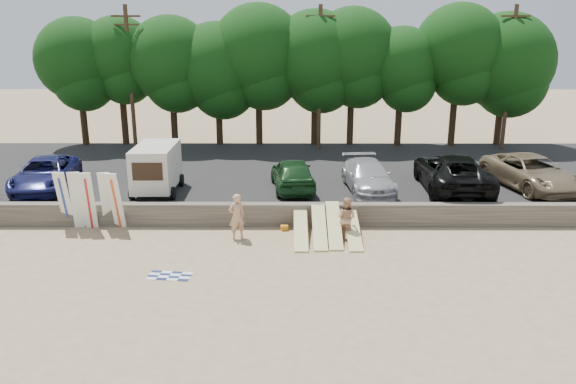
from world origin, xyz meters
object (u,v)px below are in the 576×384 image
beachgoer_b (346,218)px  car_3 (452,172)px  car_1 (293,174)px  car_4 (531,172)px  car_2 (368,176)px  beachgoer_a (237,216)px  box_trailer (156,166)px  cooler (320,230)px  car_0 (46,174)px

beachgoer_b → car_3: bearing=-109.6°
car_1 → beachgoer_b: 5.24m
car_1 → car_4: (11.71, 0.33, 0.02)m
car_1 → car_2: (3.63, -0.14, -0.07)m
car_1 → beachgoer_a: bearing=57.9°
box_trailer → car_1: size_ratio=0.79×
beachgoer_a → car_2: bearing=-168.8°
car_2 → beachgoer_b: bearing=-112.2°
cooler → car_4: bearing=6.1°
car_0 → beachgoer_b: bearing=-27.6°
box_trailer → car_0: (-5.58, 0.61, -0.52)m
car_1 → beachgoer_a: size_ratio=2.43×
car_0 → cooler: car_0 is taller
car_4 → beachgoer_a: bearing=-171.9°
beachgoer_b → cooler: 1.38m
car_2 → beachgoer_b: size_ratio=2.84×
car_2 → car_3: 4.13m
car_1 → car_4: size_ratio=0.80×
car_4 → car_0: bearing=168.5°
beachgoer_a → box_trailer: bearing=-72.9°
box_trailer → beachgoer_a: size_ratio=1.92×
car_4 → beachgoer_a: 14.92m
car_3 → beachgoer_b: (-5.59, -4.84, -0.71)m
car_0 → car_4: 23.77m
car_4 → beachgoer_b: bearing=-164.1°
car_4 → car_2: bearing=171.3°
car_2 → beachgoer_a: (-5.93, -4.68, -0.46)m
car_0 → beachgoer_b: size_ratio=3.16×
beachgoer_b → car_1: bearing=-35.9°
box_trailer → car_2: 10.14m
box_trailer → car_1: (6.48, 0.49, -0.49)m
car_1 → cooler: car_1 is taller
car_0 → car_1: size_ratio=1.19×
car_3 → car_4: size_ratio=1.09×
car_1 → box_trailer: bearing=-2.3°
car_0 → car_1: (12.06, -0.11, 0.03)m
car_0 → beachgoer_a: bearing=-35.5°
car_3 → beachgoer_b: 7.43m
box_trailer → car_2: size_ratio=0.74×
beachgoer_a → car_4: bearing=173.1°
car_1 → car_2: bearing=171.2°
car_3 → cooler: (-6.64, -4.31, -1.42)m
beachgoer_a → cooler: bearing=163.2°
car_3 → box_trailer: bearing=4.6°
box_trailer → car_0: size_ratio=0.67×
cooler → car_3: bearing=15.9°
car_0 → car_2: size_ratio=1.11×
car_0 → car_2: bearing=-9.7°
car_4 → cooler: (-10.60, -4.53, -1.34)m
car_0 → beachgoer_b: 15.04m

